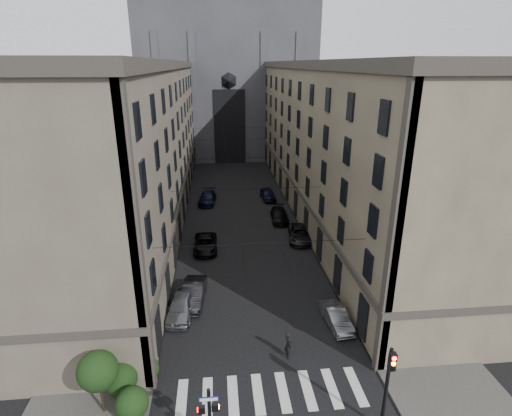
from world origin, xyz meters
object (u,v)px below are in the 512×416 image
object	(u,v)px
traffic_light_right	(388,380)
car_left_midnear	(193,293)
car_right_midnear	(300,234)
car_right_far	(268,194)
car_left_far	(207,198)
gothic_tower	(227,67)
car_left_midfar	(205,244)
car_left_near	(181,306)
pedestrian	(288,345)
car_right_near	(336,317)
car_right_midfar	(279,215)

from	to	relation	value
traffic_light_right	car_left_midnear	size ratio (longest dim) A/B	1.05
car_right_midnear	car_right_far	distance (m)	14.45
car_left_far	gothic_tower	bearing A→B (deg)	89.14
gothic_tower	car_left_midfar	distance (m)	53.02
car_left_near	pedestrian	size ratio (longest dim) A/B	2.48
gothic_tower	car_left_near	xyz separation A→B (m)	(-5.87, -61.51, -16.99)
car_right_near	car_right_far	bearing A→B (deg)	87.17
car_left_far	car_right_far	bearing A→B (deg)	10.80
car_left_far	car_right_midfar	world-z (taller)	car_left_far
car_right_near	pedestrian	xyz separation A→B (m)	(-4.19, -3.03, 0.29)
car_left_midnear	car_right_far	distance (m)	27.27
gothic_tower	car_left_midfar	size ratio (longest dim) A/B	11.27
car_left_far	pedestrian	bearing A→B (deg)	-73.78
car_left_near	car_right_midfar	world-z (taller)	car_left_near
car_right_midfar	traffic_light_right	bearing A→B (deg)	-85.31
traffic_light_right	car_left_midfar	bearing A→B (deg)	113.06
car_left_midfar	car_left_far	size ratio (longest dim) A/B	0.97
car_left_near	car_left_midnear	size ratio (longest dim) A/B	0.96
car_right_midnear	car_right_far	size ratio (longest dim) A/B	1.16
traffic_light_right	car_left_far	distance (m)	39.46
car_right_midnear	car_right_near	bearing A→B (deg)	-84.04
car_left_near	car_left_midnear	distance (m)	1.97
gothic_tower	car_right_far	distance (m)	38.43
car_left_near	car_right_midfar	size ratio (longest dim) A/B	0.95
gothic_tower	car_right_near	xyz separation A→B (m)	(5.77, -63.93, -17.13)
car_left_near	car_right_far	xyz separation A→B (m)	(10.33, 27.34, -0.02)
car_left_midnear	car_right_near	bearing A→B (deg)	-15.85
car_left_far	car_right_far	xyz separation A→B (m)	(8.66, 0.73, 0.02)
car_left_midnear	traffic_light_right	bearing A→B (deg)	-46.05
traffic_light_right	car_right_near	distance (m)	9.48
car_left_midfar	car_right_midfar	distance (m)	11.68
pedestrian	car_right_far	bearing A→B (deg)	-16.70
car_right_near	car_right_midfar	size ratio (longest dim) A/B	0.82
car_right_near	car_right_far	size ratio (longest dim) A/B	0.88
car_left_midfar	pedestrian	xyz separation A→B (m)	(5.78, -16.94, 0.24)
car_right_midfar	pedestrian	xyz separation A→B (m)	(-3.23, -24.37, 0.24)
traffic_light_right	pedestrian	distance (m)	7.65
car_left_near	car_right_near	world-z (taller)	car_left_near
car_left_midfar	car_right_near	bearing A→B (deg)	-54.33
car_left_midnear	car_left_far	xyz separation A→B (m)	(0.80, 24.84, -0.04)
gothic_tower	car_right_midfar	bearing A→B (deg)	-83.56
traffic_light_right	car_right_midnear	xyz separation A→B (m)	(0.60, 24.53, -2.54)
car_left_midnear	car_right_near	distance (m)	11.56
car_left_far	car_right_midfar	bearing A→B (deg)	-34.47
car_left_far	car_right_near	xyz separation A→B (m)	(9.97, -29.03, -0.10)
traffic_light_right	pedestrian	size ratio (longest dim) A/B	2.72
traffic_light_right	car_left_midfar	world-z (taller)	traffic_light_right
car_left_far	car_left_midfar	bearing A→B (deg)	-83.99
car_left_midnear	car_left_far	size ratio (longest dim) A/B	0.93
car_right_midfar	car_left_midfar	bearing A→B (deg)	-137.25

